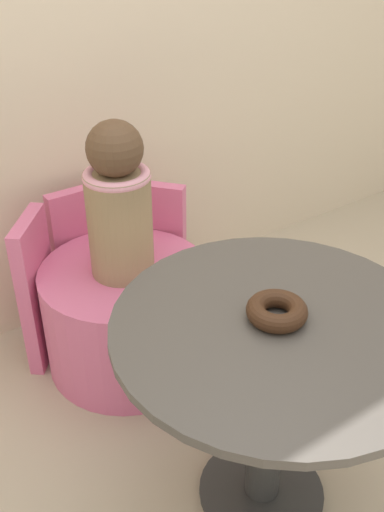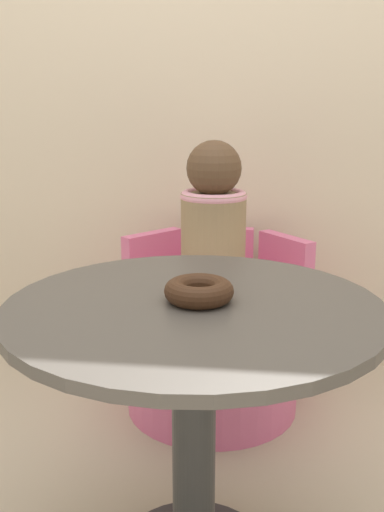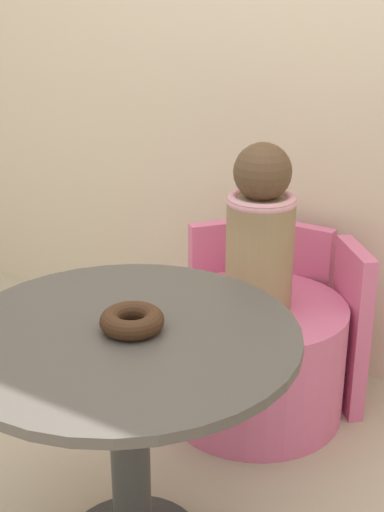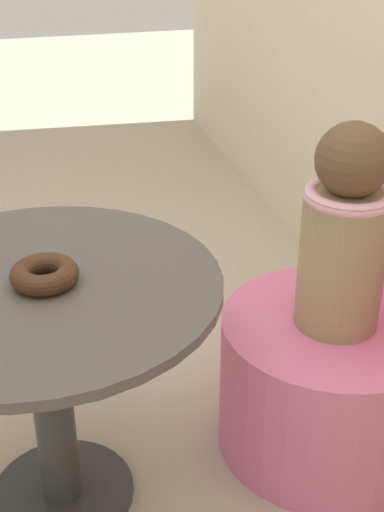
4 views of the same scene
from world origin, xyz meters
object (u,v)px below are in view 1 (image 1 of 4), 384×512
Objects in this scene: child_figure at (119,204)px; donut at (277,311)px; tub_chair at (127,316)px; round_table at (273,368)px.

donut is at bearing -87.21° from child_figure.
child_figure reaches higher than tub_chair.
round_table is 0.76m from child_figure.
child_figure is (-0.00, -0.00, 0.46)m from tub_chair.
donut is (0.04, -0.72, 0.01)m from child_figure.
donut is at bearing -87.21° from tub_chair.
round_table is 0.80m from tub_chair.
donut is (0.01, 0.01, 0.17)m from round_table.
round_table is at bearing -121.94° from donut.
round_table is at bearing -87.96° from child_figure.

